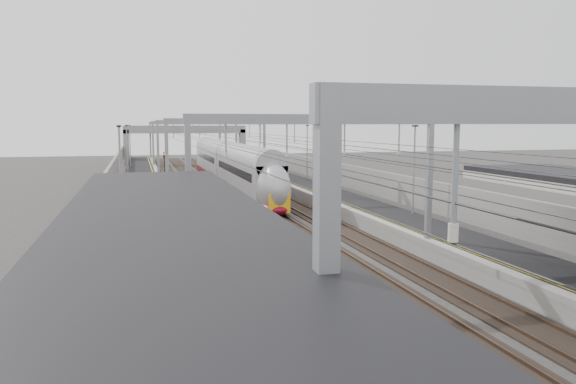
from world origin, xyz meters
TOP-DOWN VIEW (x-y plane):
  - platform_left at (-8.00, 45.00)m, footprint 4.00×120.00m
  - platform_right at (8.00, 45.00)m, footprint 4.00×120.00m
  - tracks at (0.00, 45.00)m, footprint 11.40×140.00m
  - overhead_line at (0.00, 51.62)m, footprint 13.00×140.00m
  - canopy_left at (-8.02, 2.99)m, footprint 4.40×30.00m
  - overbridge at (0.00, 100.00)m, footprint 22.00×2.20m
  - wall_left at (-11.20, 45.00)m, footprint 0.30×120.00m
  - wall_right at (11.20, 45.00)m, footprint 0.30×120.00m
  - train at (1.50, 57.50)m, footprint 2.61×47.52m
  - signal_green at (-5.20, 70.42)m, footprint 0.32×0.32m
  - signal_red_near at (3.20, 70.66)m, footprint 0.32×0.32m
  - signal_red_far at (5.40, 70.25)m, footprint 0.32×0.32m

SIDE VIEW (x-z plane):
  - tracks at x=0.00m, z-range -0.05..0.15m
  - platform_left at x=-8.00m, z-range 0.00..1.00m
  - platform_right at x=8.00m, z-range 0.00..1.00m
  - wall_left at x=-11.20m, z-range 0.00..3.20m
  - wall_right at x=11.20m, z-range 0.00..3.20m
  - train at x=1.50m, z-range -0.03..4.09m
  - signal_green at x=-5.20m, z-range 0.68..4.15m
  - signal_red_near at x=3.20m, z-range 0.68..4.15m
  - signal_red_far at x=5.40m, z-range 0.68..4.15m
  - canopy_left at x=-8.02m, z-range 2.97..7.21m
  - overbridge at x=0.00m, z-range 1.86..8.76m
  - overhead_line at x=0.00m, z-range 2.84..9.44m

